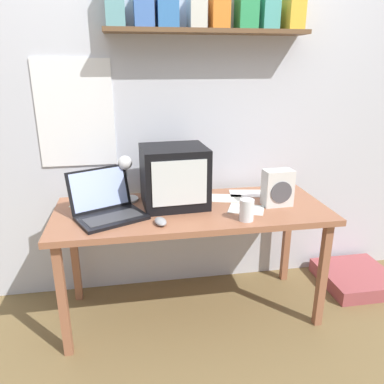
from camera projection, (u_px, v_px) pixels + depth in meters
ground_plane at (192, 310)px, 2.42m from camera, size 12.00×12.00×0.00m
back_wall at (181, 96)px, 2.37m from camera, size 5.60×0.24×2.60m
corner_desk at (192, 218)px, 2.21m from camera, size 1.59×0.64×0.71m
crt_monitor at (174, 176)px, 2.19m from camera, size 0.39×0.35×0.35m
laptop at (106, 205)px, 2.06m from camera, size 0.45×0.43×0.25m
desk_lamp at (126, 176)px, 2.23m from camera, size 0.14×0.16×0.30m
juice_glass at (247, 211)px, 2.00m from camera, size 0.08×0.08×0.12m
space_heater at (278, 188)px, 2.20m from camera, size 0.18×0.11×0.22m
computer_mouse at (161, 221)px, 1.96m from camera, size 0.08×0.11×0.03m
loose_paper_near_monitor at (246, 209)px, 2.17m from camera, size 0.24×0.22×0.00m
open_notebook at (221, 198)px, 2.34m from camera, size 0.29×0.21×0.00m
printed_handout at (248, 193)px, 2.43m from camera, size 0.25×0.18×0.00m
loose_paper_near_laptop at (95, 202)px, 2.27m from camera, size 0.30×0.24×0.00m
floor_cushion at (356, 278)px, 2.69m from camera, size 0.48×0.48×0.10m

